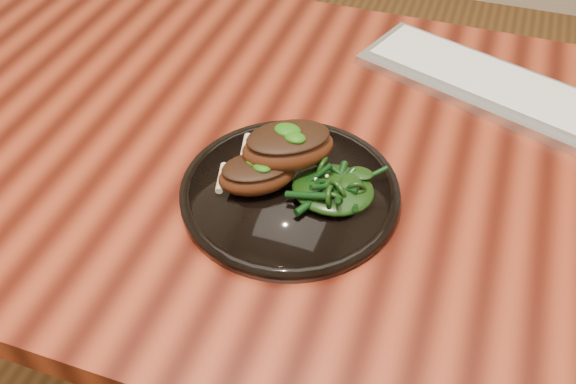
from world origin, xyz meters
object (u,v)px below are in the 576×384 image
Objects in this scene: greens_heap at (333,185)px; desk at (368,204)px; keyboard at (506,91)px; plate at (290,192)px; lamb_chop_front at (257,173)px.

desk is at bearing 72.75° from greens_heap.
desk is 3.37× the size of keyboard.
plate is 2.69× the size of greens_heap.
desk is 5.79× the size of plate.
greens_heap is at bearing -107.25° from desk.
keyboard is at bearing 59.02° from greens_heap.
plate is 0.05m from lamb_chop_front.
desk is 13.87× the size of lamb_chop_front.
desk is 0.28m from keyboard.
greens_heap is at bearing -120.98° from keyboard.
lamb_chop_front reaches higher than keyboard.
desk is at bearing 41.82° from lamb_chop_front.
plate is at bearing -127.45° from keyboard.
plate is at bearing -174.81° from greens_heap.
greens_heap is at bearing 9.01° from lamb_chop_front.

